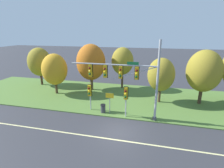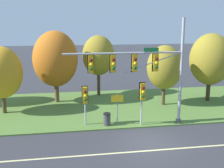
# 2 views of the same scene
# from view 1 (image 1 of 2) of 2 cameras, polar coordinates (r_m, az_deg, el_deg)

# --- Properties ---
(ground_plane) EXTENTS (160.00, 160.00, 0.00)m
(ground_plane) POSITION_cam_1_polar(r_m,az_deg,el_deg) (16.25, 1.95, -15.38)
(ground_plane) COLOR #333338
(lane_stripe) EXTENTS (36.00, 0.16, 0.01)m
(lane_stripe) POSITION_cam_1_polar(r_m,az_deg,el_deg) (15.27, 0.99, -17.72)
(lane_stripe) COLOR beige
(lane_stripe) RESTS_ON ground
(grass_verge) EXTENTS (48.00, 11.50, 0.10)m
(grass_verge) POSITION_cam_1_polar(r_m,az_deg,el_deg) (23.51, 6.05, -4.64)
(grass_verge) COLOR #517533
(grass_verge) RESTS_ON ground
(traffic_signal_mast) EXTENTS (8.83, 0.49, 7.90)m
(traffic_signal_mast) POSITION_cam_1_polar(r_m,az_deg,el_deg) (17.01, 5.05, 2.76)
(traffic_signal_mast) COLOR #9EA0A5
(traffic_signal_mast) RESTS_ON grass_verge
(pedestrian_signal_near_kerb) EXTENTS (0.46, 0.55, 3.01)m
(pedestrian_signal_near_kerb) POSITION_cam_1_polar(r_m,az_deg,el_deg) (19.30, -7.31, -2.59)
(pedestrian_signal_near_kerb) COLOR #9EA0A5
(pedestrian_signal_near_kerb) RESTS_ON grass_verge
(pedestrian_signal_further_along) EXTENTS (0.46, 0.55, 3.30)m
(pedestrian_signal_further_along) POSITION_cam_1_polar(r_m,az_deg,el_deg) (17.52, 4.53, -3.71)
(pedestrian_signal_further_along) COLOR #9EA0A5
(pedestrian_signal_further_along) RESTS_ON grass_verge
(route_sign_post) EXTENTS (0.88, 0.08, 2.37)m
(route_sign_post) POSITION_cam_1_polar(r_m,az_deg,el_deg) (18.55, -0.76, -5.14)
(route_sign_post) COLOR slate
(route_sign_post) RESTS_ON grass_verge
(tree_nearest_road) EXTENTS (3.63, 3.63, 6.06)m
(tree_nearest_road) POSITION_cam_1_polar(r_m,az_deg,el_deg) (30.50, -22.61, 6.66)
(tree_nearest_road) COLOR #423021
(tree_nearest_road) RESTS_ON grass_verge
(tree_left_of_mast) EXTENTS (3.47, 3.47, 5.65)m
(tree_left_of_mast) POSITION_cam_1_polar(r_m,az_deg,el_deg) (25.41, -18.24, 4.54)
(tree_left_of_mast) COLOR #4C3823
(tree_left_of_mast) RESTS_ON grass_verge
(tree_behind_signpost) EXTENTS (4.22, 4.22, 6.82)m
(tree_behind_signpost) POSITION_cam_1_polar(r_m,az_deg,el_deg) (25.80, -6.87, 7.03)
(tree_behind_signpost) COLOR brown
(tree_behind_signpost) RESTS_ON grass_verge
(tree_mid_verge) EXTENTS (3.31, 3.31, 6.27)m
(tree_mid_verge) POSITION_cam_1_polar(r_m,az_deg,el_deg) (26.53, 3.44, 7.44)
(tree_mid_verge) COLOR #4C3823
(tree_mid_verge) RESTS_ON grass_verge
(tree_tall_centre) EXTENTS (3.24, 3.24, 5.55)m
(tree_tall_centre) POSITION_cam_1_polar(r_m,az_deg,el_deg) (21.84, 15.72, 2.94)
(tree_tall_centre) COLOR #4C3823
(tree_tall_centre) RESTS_ON grass_verge
(tree_right_far) EXTENTS (3.97, 3.97, 6.56)m
(tree_right_far) POSITION_cam_1_polar(r_m,az_deg,el_deg) (23.08, 27.83, 3.73)
(tree_right_far) COLOR #423021
(tree_right_far) RESTS_ON grass_verge
(trash_bin) EXTENTS (0.56, 0.56, 0.93)m
(trash_bin) POSITION_cam_1_polar(r_m,az_deg,el_deg) (19.26, -2.94, -7.97)
(trash_bin) COLOR #38383D
(trash_bin) RESTS_ON grass_verge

